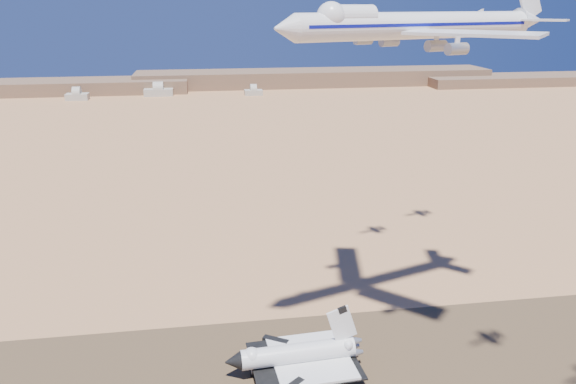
{
  "coord_description": "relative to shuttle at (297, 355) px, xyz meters",
  "views": [
    {
      "loc": [
        -14.34,
        -126.57,
        93.37
      ],
      "look_at": [
        6.2,
        8.0,
        47.48
      ],
      "focal_mm": 35.0,
      "sensor_mm": 36.0,
      "label": 1
    }
  ],
  "objects": [
    {
      "name": "ground",
      "position": [
        -7.1,
        1.55,
        -4.91
      ],
      "size": [
        1200.0,
        1200.0,
        0.0
      ],
      "primitive_type": "plane",
      "color": "#AE794D",
      "rests_on": "ground"
    },
    {
      "name": "runway",
      "position": [
        -7.1,
        1.55,
        -4.88
      ],
      "size": [
        600.0,
        50.0,
        0.06
      ],
      "primitive_type": "cube",
      "color": "brown",
      "rests_on": "ground"
    },
    {
      "name": "ridgeline",
      "position": [
        58.22,
        528.86,
        2.72
      ],
      "size": [
        960.0,
        90.0,
        18.0
      ],
      "color": "brown",
      "rests_on": "ground"
    },
    {
      "name": "hangars",
      "position": [
        -71.1,
        479.98,
        -0.08
      ],
      "size": [
        200.5,
        29.5,
        30.0
      ],
      "color": "#A8A295",
      "rests_on": "ground"
    },
    {
      "name": "shuttle",
      "position": [
        0.0,
        0.0,
        0.0
      ],
      "size": [
        37.14,
        24.19,
        18.27
      ],
      "rotation": [
        0.0,
        0.0,
        0.07
      ],
      "color": "silver",
      "rests_on": "runway"
    },
    {
      "name": "carrier_747",
      "position": [
        28.74,
        8.58,
        83.41
      ],
      "size": [
        79.28,
        58.93,
        19.9
      ],
      "rotation": [
        0.0,
        0.0,
        0.31
      ],
      "color": "silver"
    },
    {
      "name": "crew_c",
      "position": [
        6.24,
        -7.47,
        -4.02
      ],
      "size": [
        0.88,
        1.09,
        1.65
      ],
      "primitive_type": "imported",
      "rotation": [
        0.0,
        0.0,
        2.04
      ],
      "color": "#C95F0B",
      "rests_on": "runway"
    },
    {
      "name": "chase_jet_c",
      "position": [
        46.67,
        55.39,
        82.71
      ],
      "size": [
        13.98,
        8.21,
        3.58
      ],
      "rotation": [
        0.0,
        0.0,
        0.34
      ],
      "color": "silver"
    },
    {
      "name": "chase_jet_d",
      "position": [
        73.65,
        71.63,
        83.62
      ],
      "size": [
        14.88,
        8.56,
        3.77
      ],
      "rotation": [
        0.0,
        0.0,
        0.24
      ],
      "color": "silver"
    }
  ]
}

